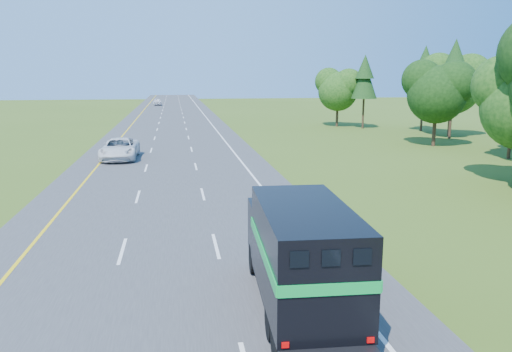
# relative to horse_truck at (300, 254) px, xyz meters

# --- Properties ---
(road) EXTENTS (15.00, 260.00, 0.04)m
(road) POSITION_rel_horse_truck_xyz_m (-3.74, 36.05, -1.78)
(road) COLOR #38383A
(road) RESTS_ON ground
(lane_markings) EXTENTS (11.15, 260.00, 0.01)m
(lane_markings) POSITION_rel_horse_truck_xyz_m (-3.74, 36.05, -1.76)
(lane_markings) COLOR yellow
(lane_markings) RESTS_ON road
(horse_truck) EXTENTS (2.69, 7.54, 3.29)m
(horse_truck) POSITION_rel_horse_truck_xyz_m (0.00, 0.00, 0.00)
(horse_truck) COLOR black
(horse_truck) RESTS_ON road
(white_suv) EXTENTS (2.90, 6.11, 1.69)m
(white_suv) POSITION_rel_horse_truck_xyz_m (-7.87, 28.57, -0.92)
(white_suv) COLOR silver
(white_suv) RESTS_ON road
(far_car) EXTENTS (2.09, 4.66, 1.56)m
(far_car) POSITION_rel_horse_truck_xyz_m (-7.06, 103.61, -0.98)
(far_car) COLOR silver
(far_car) RESTS_ON road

